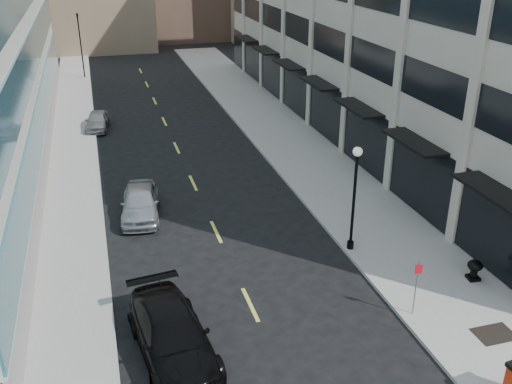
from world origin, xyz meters
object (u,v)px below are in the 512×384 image
car_black_pickup (172,335)px  car_grey_sedan (97,121)px  traffic_signal (77,17)px  urn_planter (475,268)px  car_silver_sedan (140,202)px  sign_post (417,280)px  lamppost (355,189)px

car_black_pickup → car_grey_sedan: car_black_pickup is taller
traffic_signal → car_black_pickup: traffic_signal is taller
car_grey_sedan → urn_planter: 28.06m
car_silver_sedan → car_black_pickup: bearing=-82.6°
car_silver_sedan → traffic_signal: bearing=101.6°
traffic_signal → urn_planter: traffic_signal is taller
car_black_pickup → sign_post: sign_post is taller
car_grey_sedan → sign_post: (10.29, -25.79, 0.95)m
traffic_signal → car_silver_sedan: bearing=-85.8°
car_black_pickup → car_silver_sedan: size_ratio=1.23×
car_silver_sedan → urn_planter: (12.18, -9.63, -0.09)m
urn_planter → car_silver_sedan: bearing=141.7°
traffic_signal → urn_planter: bearing=-70.6°
traffic_signal → car_black_pickup: bearing=-86.9°
traffic_signal → car_black_pickup: 42.35m
car_grey_sedan → lamppost: bearing=-56.3°
car_grey_sedan → lamppost: lamppost is taller
car_grey_sedan → urn_planter: car_grey_sedan is taller
traffic_signal → car_grey_sedan: (0.70, -16.57, -5.08)m
car_silver_sedan → car_grey_sedan: (-1.60, 14.81, -0.12)m
car_black_pickup → lamppost: 9.93m
urn_planter → sign_post: bearing=-158.9°
car_black_pickup → sign_post: bearing=-9.5°
traffic_signal → urn_planter: size_ratio=8.17×
lamppost → sign_post: bearing=-87.9°
car_silver_sedan → car_grey_sedan: car_silver_sedan is taller
traffic_signal → sign_post: (10.99, -42.36, -4.13)m
traffic_signal → car_grey_sedan: traffic_signal is taller
sign_post → traffic_signal: bearing=122.0°
car_black_pickup → sign_post: (8.69, -0.36, 0.80)m
traffic_signal → urn_planter: 43.78m
traffic_signal → car_silver_sedan: size_ratio=1.57×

